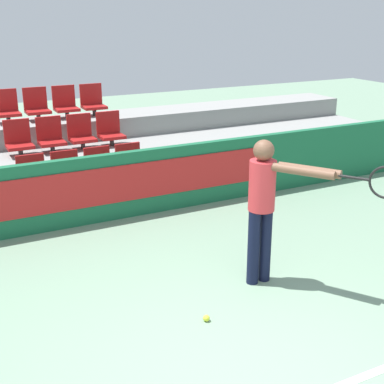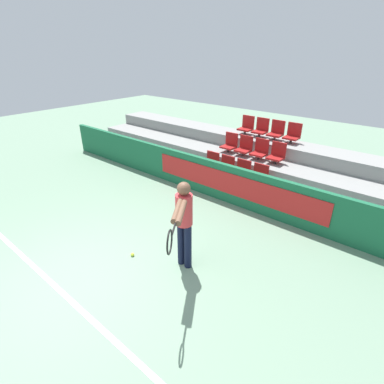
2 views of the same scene
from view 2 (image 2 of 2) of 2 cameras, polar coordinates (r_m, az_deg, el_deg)
ground_plane at (r=5.52m, az=-20.99°, el=-15.96°), size 30.00×30.00×0.00m
court_baseline at (r=5.44m, az=-23.51°, el=-17.16°), size 5.94×0.08×0.01m
barrier_wall at (r=7.55m, az=5.29°, el=2.10°), size 12.36×0.14×0.97m
bleacher_tier_front at (r=8.09m, az=7.32°, el=1.28°), size 11.96×0.91×0.35m
bleacher_tier_middle at (r=8.74m, az=10.65°, el=4.22°), size 11.96×0.91×0.70m
bleacher_tier_back at (r=9.44m, az=13.53°, el=6.74°), size 11.96×0.91×1.06m
stadium_chair_0 at (r=8.40m, az=3.64°, el=5.49°), size 0.40×0.36×0.55m
stadium_chair_1 at (r=8.14m, az=6.46°, el=4.68°), size 0.40×0.36×0.55m
stadium_chair_2 at (r=7.90m, az=9.46°, el=3.80°), size 0.40×0.36×0.55m
stadium_chair_3 at (r=7.68m, az=12.62°, el=2.85°), size 0.40×0.36×0.55m
stadium_chair_4 at (r=9.00m, az=7.19°, el=9.12°), size 0.40×0.36×0.55m
stadium_chair_5 at (r=8.75m, az=9.94°, el=8.45°), size 0.40×0.36×0.55m
stadium_chair_6 at (r=8.53m, az=12.83°, el=7.71°), size 0.40×0.36×0.55m
stadium_chair_7 at (r=8.33m, az=15.85°, el=6.93°), size 0.40×0.36×0.55m
stadium_chair_8 at (r=9.66m, az=10.34°, el=12.24°), size 0.40×0.36×0.55m
stadium_chair_9 at (r=9.43m, az=12.99°, el=11.67°), size 0.40×0.36×0.55m
stadium_chair_10 at (r=9.22m, az=15.76°, el=11.05°), size 0.40×0.36×0.55m
stadium_chair_11 at (r=9.04m, az=18.63°, el=10.37°), size 0.40×0.36×0.55m
tennis_player at (r=4.90m, az=-1.65°, el=-5.25°), size 0.91×1.32×1.62m
tennis_ball at (r=5.82m, az=-11.27°, el=-11.61°), size 0.07×0.07×0.07m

